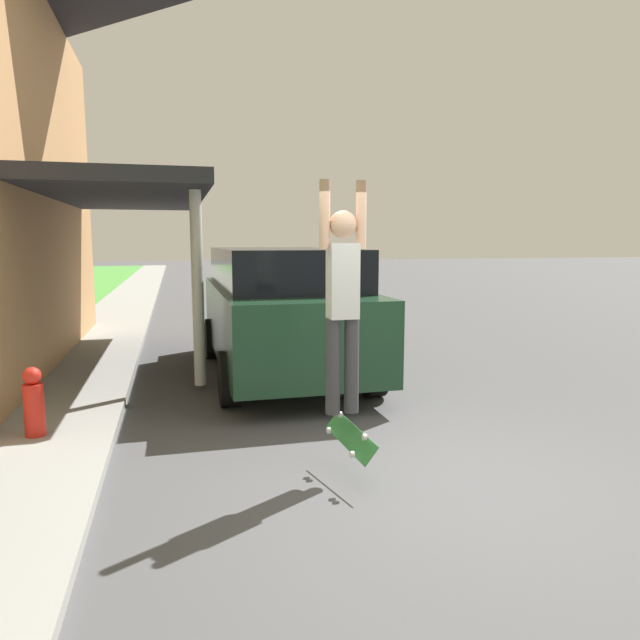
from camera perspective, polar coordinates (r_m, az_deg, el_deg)
name	(u,v)px	position (r m, az deg, el deg)	size (l,w,h in m)	color
ground_plane	(429,489)	(5.13, 10.86, -16.29)	(120.00, 120.00, 0.00)	#49494C
sidewalk	(83,362)	(10.54, -22.62, -3.90)	(1.80, 80.00, 0.10)	gray
suv_parked	(281,307)	(8.94, -3.96, 1.32)	(2.18, 5.07, 1.98)	#193823
car_down_street	(275,283)	(19.89, -4.56, 3.66)	(1.88, 4.01, 1.35)	maroon
skateboarder	(343,295)	(4.90, 2.28, 2.52)	(0.41, 0.23, 2.01)	#38383D
skateboard	(350,436)	(5.13, 3.02, -11.53)	(0.28, 0.79, 0.29)	#337F3D
fire_hydrant	(34,403)	(6.58, -26.70, -7.41)	(0.20, 0.20, 0.72)	red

